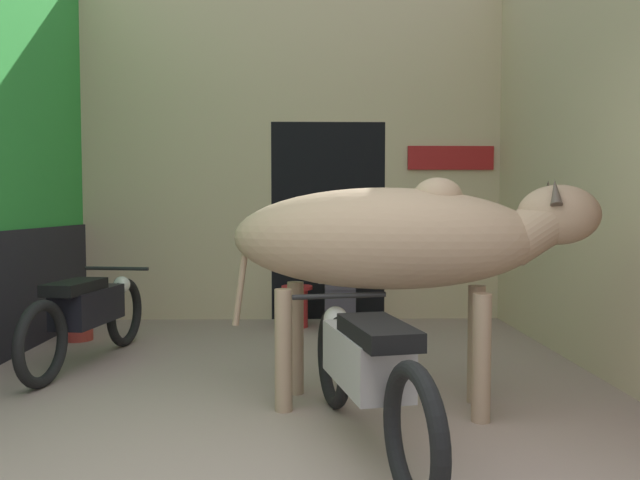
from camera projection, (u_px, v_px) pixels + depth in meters
wall_back_with_doorway at (306, 178)px, 7.19m from camera, size 4.64×0.93×3.82m
wall_right_with_door at (609, 124)px, 4.64m from camera, size 0.22×4.56×3.82m
cow at (397, 240)px, 3.88m from camera, size 2.30×1.01×1.45m
motorcycle_near at (366, 368)px, 3.25m from camera, size 0.64×1.97×0.74m
motorcycle_far at (88, 312)px, 4.99m from camera, size 0.58×1.92×0.74m
shopkeeper_seated at (340, 271)px, 6.33m from camera, size 0.44×0.33×1.18m
plastic_stool at (297, 305)px, 6.54m from camera, size 0.33×0.33×0.43m
bucket at (79, 327)px, 5.90m from camera, size 0.26×0.26×0.26m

